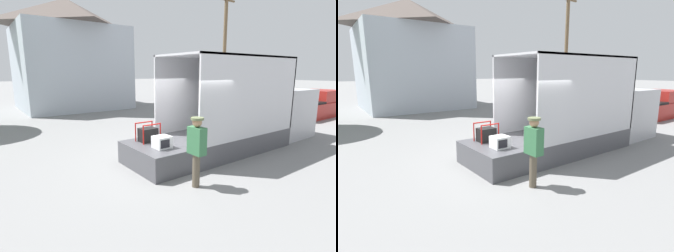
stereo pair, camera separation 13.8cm
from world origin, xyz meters
The scene contains 9 objects.
ground_plane centered at (0.00, 0.00, 0.00)m, with size 160.00×160.00×0.00m, color gray.
box_truck centered at (4.05, 0.00, 0.92)m, with size 6.86×2.16×3.23m.
tailgate_deck centered at (-0.69, 0.00, 0.33)m, with size 1.38×2.05×0.67m, color #4C4C51.
microwave centered at (-0.70, -0.35, 0.83)m, with size 0.45×0.43×0.33m.
portable_generator centered at (-0.63, 0.46, 0.88)m, with size 0.63×0.48×0.57m.
worker_person centered at (-0.65, -1.68, 1.04)m, with size 0.31×0.44×1.70m.
pickup_truck_red centered at (12.08, 1.54, 0.66)m, with size 4.90×2.02×1.60m.
house_backdrop centered at (1.43, 14.68, 4.03)m, with size 7.46×7.45×7.90m.
utility_pole centered at (11.91, 8.80, 4.53)m, with size 1.80×0.28×8.75m.
Camera 1 is at (-4.70, -6.02, 2.73)m, focal length 28.00 mm.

